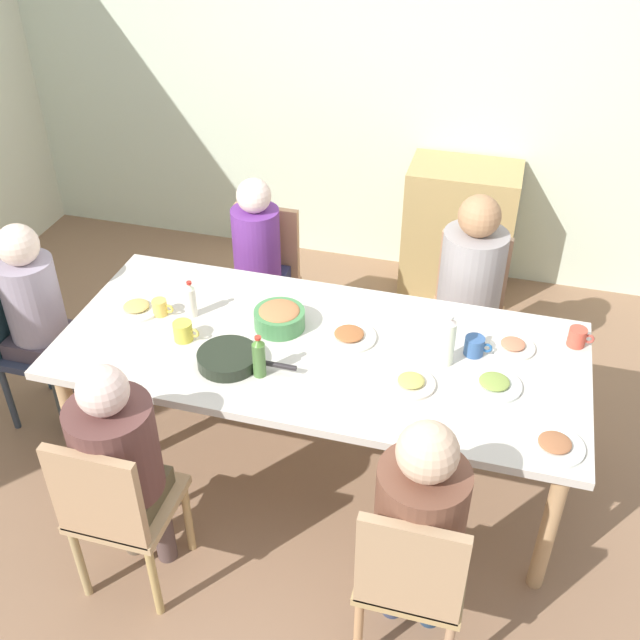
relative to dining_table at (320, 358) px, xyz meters
The scene contains 29 objects.
ground_plane 0.70m from the dining_table, ahead, with size 6.57×6.57×0.00m, color #8D694E.
wall_back 2.23m from the dining_table, 90.00° to the left, with size 5.71×0.12×2.60m, color silver.
dining_table is the anchor object (origin of this frame).
chair_0 1.10m from the dining_table, 123.52° to the left, with size 0.40×0.40×0.90m.
person_0 1.01m from the dining_table, 126.45° to the left, with size 0.30×0.30×1.15m.
chair_1 1.10m from the dining_table, 56.48° to the right, with size 0.40×0.40×0.90m.
person_1 1.01m from the dining_table, 53.67° to the right, with size 0.33×0.33×1.18m.
chair_2 1.10m from the dining_table, 123.52° to the right, with size 0.40×0.40×0.90m.
person_2 1.01m from the dining_table, 126.33° to the right, with size 0.34×0.34×1.16m.
chair_3 1.59m from the dining_table, behind, with size 0.40×0.40×0.90m.
person_3 1.49m from the dining_table, behind, with size 0.30×0.30×1.18m.
chair_4 1.10m from the dining_table, 56.48° to the left, with size 0.40×0.40×0.90m.
person_4 1.01m from the dining_table, 53.69° to the left, with size 0.33×0.33×1.21m.
plate_0 0.48m from the dining_table, 19.17° to the right, with size 0.21×0.21×0.04m.
plate_1 0.94m from the dining_table, behind, with size 0.23×0.23×0.04m.
plate_2 0.88m from the dining_table, 14.65° to the left, with size 0.20×0.20×0.04m.
plate_3 0.80m from the dining_table, ahead, with size 0.24×0.24×0.04m.
plate_4 0.17m from the dining_table, 41.04° to the left, with size 0.25×0.25×0.04m.
plate_5 1.11m from the dining_table, 19.62° to the right, with size 0.23×0.23×0.04m.
bowl_0 0.27m from the dining_table, 156.59° to the left, with size 0.24×0.24×0.11m.
serving_pan 0.43m from the dining_table, 147.17° to the right, with size 0.45×0.27×0.06m.
cup_0 0.70m from the dining_table, 11.23° to the left, with size 0.13×0.09×0.09m.
cup_1 0.64m from the dining_table, 169.54° to the right, with size 0.12×0.09×0.09m.
cup_2 0.82m from the dining_table, behind, with size 0.11×0.07×0.08m.
cup_3 1.18m from the dining_table, 16.14° to the left, with size 0.12×0.08×0.09m.
bottle_0 0.60m from the dining_table, ahead, with size 0.07×0.07×0.26m.
bottle_1 0.68m from the dining_table, behind, with size 0.05×0.05×0.19m.
bottle_2 0.37m from the dining_table, 127.42° to the right, with size 0.06×0.06×0.21m.
side_cabinet 1.92m from the dining_table, 76.63° to the left, with size 0.70×0.44×0.90m, color tan.
Camera 1 is at (0.73, -2.62, 2.88)m, focal length 42.33 mm.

